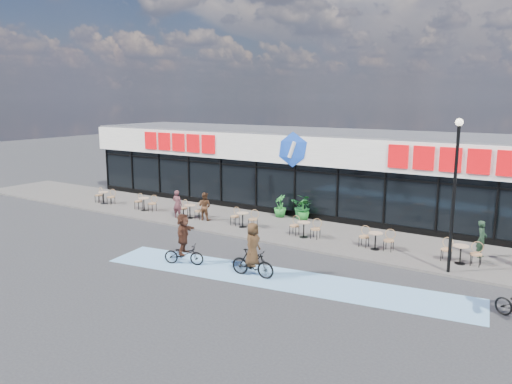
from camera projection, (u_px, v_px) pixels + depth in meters
ground at (217, 250)px, 21.62m from camera, size 120.00×120.00×0.00m
sidewalk at (271, 227)px, 25.33m from camera, size 44.00×5.00×0.10m
bike_lane at (279, 278)px, 18.25m from camera, size 14.17×4.13×0.01m
building at (319, 170)px, 29.38m from camera, size 30.60×6.57×4.75m
lamp_post at (455, 184)px, 18.02m from camera, size 0.28×0.28×5.70m
bistro_set_0 at (105, 196)px, 30.61m from camera, size 1.54×0.62×0.90m
bistro_set_1 at (145, 202)px, 28.77m from camera, size 1.54×0.62×0.90m
bistro_set_2 at (191, 210)px, 26.93m from camera, size 1.54×0.62×0.90m
bistro_set_3 at (244, 218)px, 25.09m from camera, size 1.54×0.62×0.90m
bistro_set_4 at (305, 227)px, 23.25m from camera, size 1.54×0.62×0.90m
bistro_set_5 at (376, 239)px, 21.41m from camera, size 1.54×0.62×0.90m
bistro_set_6 at (461, 252)px, 19.57m from camera, size 1.54×0.62×0.90m
potted_plant_left at (280, 206)px, 27.13m from camera, size 0.96×0.96×1.21m
potted_plant_mid at (303, 210)px, 26.39m from camera, size 0.85×0.85×1.12m
potted_plant_right at (303, 206)px, 26.64m from camera, size 1.26×1.10×1.37m
patron_left at (177, 204)px, 26.88m from camera, size 0.60×0.44×1.52m
patron_right at (205, 206)px, 26.40m from camera, size 0.80×0.66×1.50m
pedestrian_b at (482, 239)px, 20.26m from camera, size 0.43×0.60×1.52m
cyclist_a at (253, 255)px, 18.28m from camera, size 1.76×0.83×2.06m
cyclist_c at (184, 242)px, 19.63m from camera, size 1.70×1.58×2.07m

